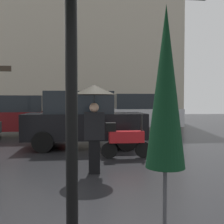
% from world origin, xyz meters
% --- Properties ---
extents(folded_patio_umbrella_near, '(0.47, 0.47, 2.45)m').
position_xyz_m(folded_patio_umbrella_near, '(1.37, -0.70, 1.63)').
color(folded_patio_umbrella_near, black).
rests_on(folded_patio_umbrella_near, ground).
extents(pedestrian_with_umbrella, '(0.96, 0.96, 1.97)m').
position_xyz_m(pedestrian_with_umbrella, '(0.89, 2.92, 1.55)').
color(pedestrian_with_umbrella, black).
rests_on(pedestrian_with_umbrella, ground).
extents(parked_scooter, '(1.44, 0.32, 1.23)m').
position_xyz_m(parked_scooter, '(1.80, 4.43, 0.56)').
color(parked_scooter, black).
rests_on(parked_scooter, ground).
extents(parked_car_left, '(4.57, 1.98, 1.87)m').
position_xyz_m(parked_car_left, '(-2.25, 9.50, 0.95)').
color(parked_car_left, '#590C0F').
rests_on(parked_car_left, ground).
extents(parked_car_right, '(4.22, 1.88, 2.00)m').
position_xyz_m(parked_car_right, '(3.60, 10.94, 1.00)').
color(parked_car_right, silver).
rests_on(parked_car_right, ground).
extents(parked_car_distant, '(4.12, 1.93, 1.95)m').
position_xyz_m(parked_car_distant, '(0.65, 6.36, 0.99)').
color(parked_car_distant, black).
rests_on(parked_car_distant, ground).
extents(building_block, '(16.25, 2.66, 14.77)m').
position_xyz_m(building_block, '(0.00, 17.63, 7.39)').
color(building_block, '#B2A893').
rests_on(building_block, ground).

